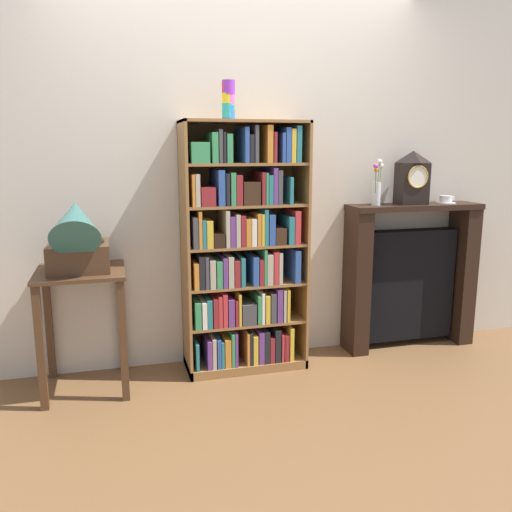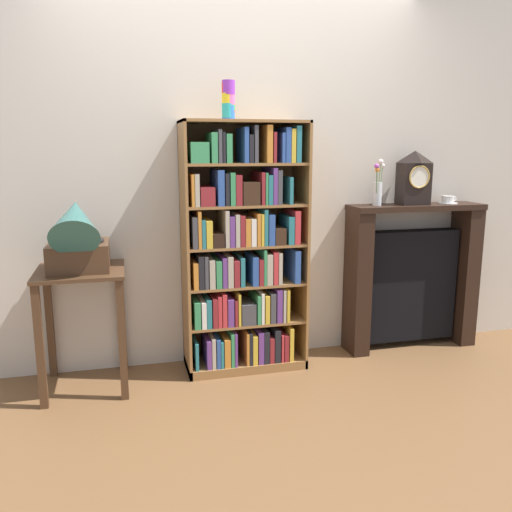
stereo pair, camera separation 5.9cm
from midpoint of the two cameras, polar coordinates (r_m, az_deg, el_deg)
name	(u,v)px [view 1 (the left image)]	position (r m, az deg, el deg)	size (l,w,h in m)	color
ground_plane	(249,373)	(3.65, -1.25, -12.47)	(7.77, 6.40, 0.02)	brown
wall_back	(254,174)	(3.69, -0.69, 8.82)	(4.77, 0.08, 2.60)	beige
bookshelf	(242,256)	(3.50, -1.96, 0.04)	(0.80, 0.36, 1.65)	olive
cup_stack	(228,100)	(3.44, -3.49, 16.39)	(0.08, 0.08, 0.24)	blue
side_table_left	(82,302)	(3.40, -18.68, -4.67)	(0.52, 0.52, 0.76)	#472D1C
gramophone	(77,237)	(3.25, -19.19, 1.90)	(0.35, 0.50, 0.52)	#472D1C
fireplace_mantel	(409,277)	(4.12, 15.75, -2.18)	(1.00, 0.26, 1.08)	black
mantel_clock	(412,178)	(3.97, 16.08, 8.11)	(0.21, 0.15, 0.38)	black
flower_vase	(377,188)	(3.84, 12.43, 7.17)	(0.12, 0.11, 0.32)	silver
teacup_with_saucer	(446,200)	(4.14, 19.38, 5.72)	(0.14, 0.14, 0.06)	white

